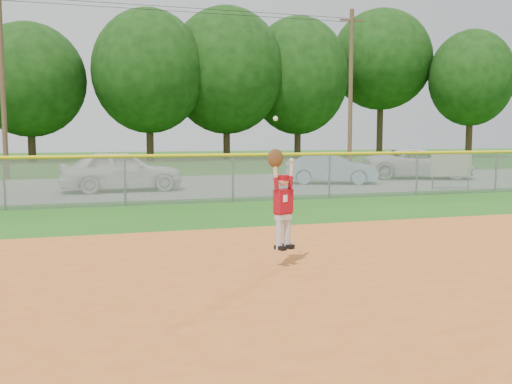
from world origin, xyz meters
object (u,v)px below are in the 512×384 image
(ballplayer, at_px, (282,200))
(sponsor_sign, at_px, (451,166))
(car_white_b, at_px, (419,163))
(car_blue, at_px, (331,169))
(car_white_a, at_px, (121,171))

(ballplayer, bearing_deg, sponsor_sign, 44.03)
(ballplayer, bearing_deg, car_white_b, 50.83)
(sponsor_sign, xyz_separation_m, ballplayer, (-10.50, -10.15, 0.21))
(car_blue, xyz_separation_m, sponsor_sign, (3.39, -3.60, 0.25))
(car_white_b, distance_m, sponsor_sign, 5.26)
(car_blue, bearing_deg, ballplayer, 171.69)
(car_white_a, xyz_separation_m, sponsor_sign, (12.16, -3.01, 0.13))
(car_white_a, relative_size, car_blue, 1.15)
(car_blue, xyz_separation_m, car_white_b, (5.19, 1.34, 0.07))
(car_blue, distance_m, car_white_b, 5.36)
(ballplayer, bearing_deg, car_white_a, 97.20)
(car_blue, height_order, sponsor_sign, sponsor_sign)
(car_white_b, relative_size, ballplayer, 2.40)
(car_white_a, height_order, car_white_b, car_white_a)
(car_white_a, height_order, car_blue, car_white_a)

